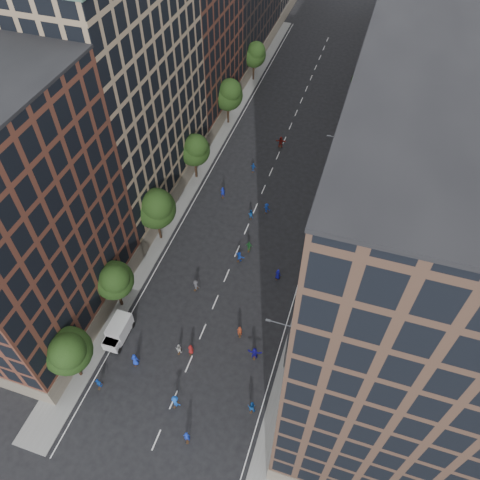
{
  "coord_description": "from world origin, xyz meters",
  "views": [
    {
      "loc": [
        13.4,
        -13.16,
        50.16
      ],
      "look_at": [
        0.3,
        27.45,
        2.0
      ],
      "focal_mm": 35.0,
      "sensor_mm": 36.0,
      "label": 1
    }
  ],
  "objects": [
    {
      "name": "tree_right_a",
      "position": [
        11.38,
        47.85,
        5.63
      ],
      "size": [
        5.0,
        5.0,
        8.39
      ],
      "color": "black",
      "rests_on": "ground"
    },
    {
      "name": "bldg_left_a",
      "position": [
        -19.0,
        11.0,
        15.0
      ],
      "size": [
        14.0,
        22.0,
        30.0
      ],
      "primitive_type": "cube",
      "color": "#572E21",
      "rests_on": "ground"
    },
    {
      "name": "skater_1",
      "position": [
        3.1,
        1.0,
        0.95
      ],
      "size": [
        0.81,
        0.67,
        1.9
      ],
      "primitive_type": "imported",
      "rotation": [
        0.0,
        0.0,
        3.49
      ],
      "color": "#152FAB",
      "rests_on": "ground"
    },
    {
      "name": "skater_3",
      "position": [
        0.54,
        4.03,
        0.95
      ],
      "size": [
        1.38,
        1.03,
        1.91
      ],
      "primitive_type": "imported",
      "rotation": [
        0.0,
        0.0,
        2.85
      ],
      "color": "blue",
      "rests_on": "ground"
    },
    {
      "name": "tree_left_3",
      "position": [
        -11.02,
        39.85,
        5.82
      ],
      "size": [
        5.0,
        5.0,
        8.58
      ],
      "color": "black",
      "rests_on": "ground"
    },
    {
      "name": "skater_17",
      "position": [
        -0.22,
        52.0,
        0.97
      ],
      "size": [
        1.86,
        0.78,
        1.95
      ],
      "primitive_type": "imported",
      "rotation": [
        0.0,
        0.0,
        3.26
      ],
      "color": "maroon",
      "rests_on": "ground"
    },
    {
      "name": "skater_2",
      "position": [
        8.5,
        6.07,
        0.88
      ],
      "size": [
        0.9,
        0.73,
        1.76
      ],
      "primitive_type": "imported",
      "rotation": [
        0.0,
        0.0,
        3.22
      ],
      "color": "#13489A",
      "rests_on": "ground"
    },
    {
      "name": "skater_16",
      "position": [
        -2.83,
        44.21,
        0.8
      ],
      "size": [
        0.95,
        0.44,
        1.59
      ],
      "primitive_type": "imported",
      "rotation": [
        0.0,
        0.0,
        3.09
      ],
      "color": "#1444A6",
      "rests_on": "ground"
    },
    {
      "name": "bldg_right_b",
      "position": [
        19.0,
        44.0,
        16.5
      ],
      "size": [
        14.0,
        28.0,
        33.0
      ],
      "primitive_type": "cube",
      "color": "#5E584E",
      "rests_on": "ground"
    },
    {
      "name": "skater_4",
      "position": [
        -8.4,
        3.38,
        0.85
      ],
      "size": [
        1.0,
        0.42,
        1.7
      ],
      "primitive_type": "imported",
      "rotation": [
        0.0,
        0.0,
        3.14
      ],
      "color": "#164DB3",
      "rests_on": "ground"
    },
    {
      "name": "cargo_van",
      "position": [
        -9.3,
        9.78,
        1.26
      ],
      "size": [
        2.15,
        4.52,
        2.39
      ],
      "rotation": [
        0.0,
        0.0,
        0.01
      ],
      "color": "silver",
      "rests_on": "ground"
    },
    {
      "name": "skater_12",
      "position": [
        6.63,
        24.19,
        0.82
      ],
      "size": [
        0.86,
        0.62,
        1.64
      ],
      "primitive_type": "imported",
      "rotation": [
        0.0,
        0.0,
        3.01
      ],
      "color": "#141299",
      "rests_on": "ground"
    },
    {
      "name": "tree_left_0",
      "position": [
        -11.01,
        3.85,
        5.96
      ],
      "size": [
        5.2,
        5.2,
        8.83
      ],
      "color": "black",
      "rests_on": "ground"
    },
    {
      "name": "sidewalk_left",
      "position": [
        -12.0,
        47.5,
        0.07
      ],
      "size": [
        4.0,
        105.0,
        0.15
      ],
      "primitive_type": "cube",
      "color": "slate",
      "rests_on": "ground"
    },
    {
      "name": "streetlamp_near",
      "position": [
        10.37,
        12.0,
        5.17
      ],
      "size": [
        2.64,
        0.22,
        9.06
      ],
      "color": "#595B60",
      "rests_on": "ground"
    },
    {
      "name": "skater_9",
      "position": [
        -3.05,
        19.19,
        0.84
      ],
      "size": [
        1.23,
        0.97,
        1.67
      ],
      "primitive_type": "imported",
      "rotation": [
        0.0,
        0.0,
        2.77
      ],
      "color": "#414146",
      "rests_on": "ground"
    },
    {
      "name": "skater_13",
      "position": [
        -5.57,
        36.91,
        0.93
      ],
      "size": [
        0.78,
        0.62,
        1.86
      ],
      "primitive_type": "imported",
      "rotation": [
        0.0,
        0.0,
        3.44
      ],
      "color": "#122198",
      "rests_on": "ground"
    },
    {
      "name": "tree_left_5",
      "position": [
        -11.02,
        71.86,
        5.68
      ],
      "size": [
        4.8,
        4.8,
        8.33
      ],
      "color": "black",
      "rests_on": "ground"
    },
    {
      "name": "bldg_right_c",
      "position": [
        19.0,
        71.0,
        17.5
      ],
      "size": [
        14.0,
        26.0,
        35.0
      ],
      "primitive_type": "cube",
      "color": "#988164",
      "rests_on": "ground"
    },
    {
      "name": "skater_14",
      "position": [
        -0.11,
        33.85,
        0.77
      ],
      "size": [
        0.89,
        0.78,
        1.54
      ],
      "primitive_type": "imported",
      "rotation": [
        0.0,
        0.0,
        3.45
      ],
      "color": "#1554AE",
      "rests_on": "ground"
    },
    {
      "name": "bldg_left_b",
      "position": [
        -19.0,
        35.0,
        17.0
      ],
      "size": [
        14.0,
        26.0,
        34.0
      ],
      "primitive_type": "cube",
      "color": "#988164",
      "rests_on": "ground"
    },
    {
      "name": "skater_8",
      "position": [
        -1.64,
        10.08,
        0.76
      ],
      "size": [
        0.81,
        0.68,
        1.52
      ],
      "primitive_type": "imported",
      "rotation": [
        0.0,
        0.0,
        3.29
      ],
      "color": "#B7B6B2",
      "rests_on": "ground"
    },
    {
      "name": "skater_15",
      "position": [
        1.83,
        35.73,
        0.82
      ],
      "size": [
        1.2,
        0.9,
        1.65
      ],
      "primitive_type": "imported",
      "rotation": [
        0.0,
        0.0,
        2.84
      ],
      "color": "#163CB6",
      "rests_on": "ground"
    },
    {
      "name": "skater_0",
      "position": [
        -5.82,
        7.15,
        0.94
      ],
      "size": [
        1.0,
        0.74,
        1.87
      ],
      "primitive_type": "imported",
      "rotation": [
        0.0,
        0.0,
        3.31
      ],
      "color": "#1630B6",
      "rests_on": "ground"
    },
    {
      "name": "tree_left_2",
      "position": [
        -10.99,
        25.83,
        6.36
      ],
      "size": [
        5.6,
        5.6,
        9.45
      ],
      "color": "black",
      "rests_on": "ground"
    },
    {
      "name": "skater_7",
      "position": [
        4.44,
        14.45,
        0.87
      ],
      "size": [
        0.74,
        0.61,
        1.73
      ],
      "primitive_type": "imported",
      "rotation": [
        0.0,
        0.0,
        3.5
      ],
      "color": "#9F361A",
      "rests_on": "ground"
    },
    {
      "name": "skater_6",
      "position": [
        -0.27,
        10.44,
        0.76
      ],
      "size": [
        0.77,
        0.52,
        1.53
      ],
      "primitive_type": "imported",
      "rotation": [
        0.0,
        0.0,
        3.19
      ],
      "color": "maroon",
      "rests_on": "ground"
    },
    {
      "name": "sidewalk_right",
      "position": [
        12.0,
        47.5,
        0.07
      ],
      "size": [
        4.0,
        105.0,
        0.15
      ],
      "primitive_type": "cube",
      "color": "slate",
      "rests_on": "ground"
    },
    {
      "name": "ground",
      "position": [
        0.0,
        40.0,
        0.0
      ],
      "size": [
        240.0,
        240.0,
        0.0
      ],
      "primitive_type": "plane",
      "color": "black",
      "rests_on": "ground"
    },
    {
      "name": "tree_left_1",
      "position": [
        -11.02,
        13.86,
        5.55
      ],
      "size": [
        4.8,
        4.8,
        8.21
      ],
      "color": "black",
      "rests_on": "ground"
    },
    {
      "name": "streetlamp_far",
      "position": [
        10.37,
        45.0,
        5.17
      ],
      "size": [
        2.64,
        0.22,
        9.06
      ],
      "color": "#595B60",
      "rests_on": "ground"
    },
    {
      "name": "tree_left_4",
      "position": [
        -11.0,
        55.84,
        6.1
      ],
      "size": [
        5.4,
        5.4,
        9.08
      ],
      "color": "black",
      "rests_on": "ground"
    },
    {
      "name": "skater_5",
      "position": [
        7.01,
        12.17,
        0.92
      ],
      "size": [
        1.76,
        0.74,
        1.84
      ],
      "primitive_type": "imported",
      "rotation": [
        0.0,
        0.0,
        3.26
      ],
      "color": "#19118D",
      "rests_on": "ground"
    },
    {
      "name": "bldg_left_c",
      "position": [
        -19.0,
        58.0,
        14.0
      ],
      "size": [
        14.0,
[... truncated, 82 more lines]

